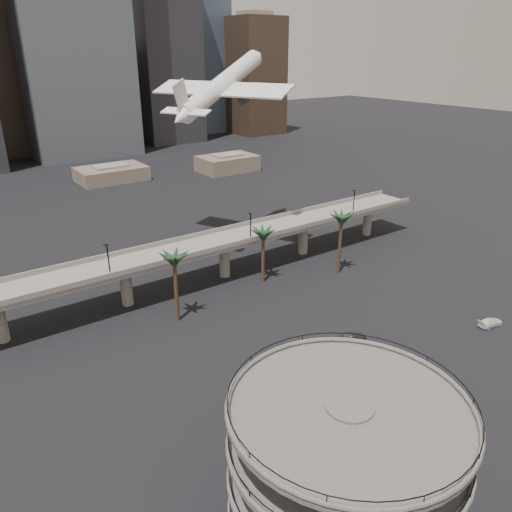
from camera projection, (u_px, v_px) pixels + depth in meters
ground at (392, 454)px, 60.34m from camera, size 700.00×700.00×0.00m
parking_ramp at (345, 461)px, 46.54m from camera, size 22.20×22.20×17.35m
overpass at (177, 256)px, 98.67m from camera, size 130.00×9.30×14.70m
palm_trees at (265, 237)px, 96.89m from camera, size 42.40×10.40×14.00m
low_buildings at (77, 183)px, 169.45m from camera, size 135.00×27.50×6.80m
skyline at (27, 44)px, 212.81m from camera, size 269.00×86.00×128.28m
airborne_jet at (222, 85)px, 108.47m from camera, size 34.55×32.27×15.76m
car_a at (254, 393)px, 69.62m from camera, size 5.24×3.09×1.67m
car_b at (352, 338)px, 82.81m from camera, size 5.28×2.92×1.65m
car_c at (490, 322)px, 87.93m from camera, size 5.12×2.76×1.41m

